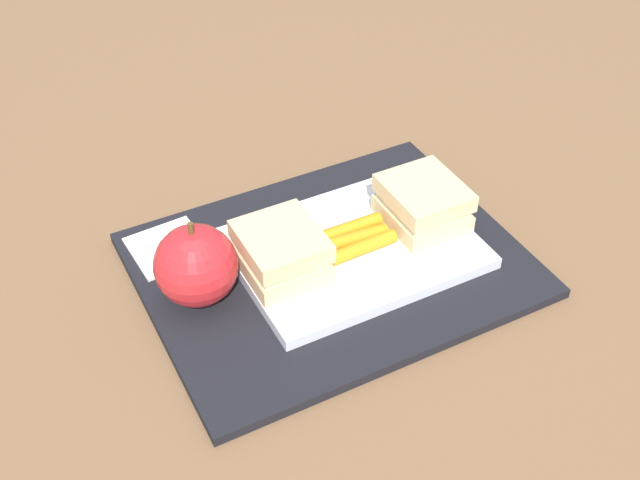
# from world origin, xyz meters

# --- Properties ---
(ground_plane) EXTENTS (2.40, 2.40, 0.00)m
(ground_plane) POSITION_xyz_m (0.00, 0.00, 0.00)
(ground_plane) COLOR brown
(lunchbag_mat) EXTENTS (0.36, 0.28, 0.01)m
(lunchbag_mat) POSITION_xyz_m (0.00, 0.00, 0.01)
(lunchbag_mat) COLOR black
(lunchbag_mat) RESTS_ON ground_plane
(food_tray) EXTENTS (0.23, 0.17, 0.01)m
(food_tray) POSITION_xyz_m (-0.03, 0.00, 0.02)
(food_tray) COLOR white
(food_tray) RESTS_ON lunchbag_mat
(sandwich_half_left) EXTENTS (0.07, 0.08, 0.04)m
(sandwich_half_left) POSITION_xyz_m (-0.10, 0.00, 0.04)
(sandwich_half_left) COLOR #DBC189
(sandwich_half_left) RESTS_ON food_tray
(sandwich_half_right) EXTENTS (0.07, 0.08, 0.04)m
(sandwich_half_right) POSITION_xyz_m (0.05, 0.00, 0.04)
(sandwich_half_right) COLOR #DBC189
(sandwich_half_right) RESTS_ON food_tray
(carrot_sticks_bundle) EXTENTS (0.08, 0.04, 0.02)m
(carrot_sticks_bundle) POSITION_xyz_m (-0.02, 0.00, 0.03)
(carrot_sticks_bundle) COLOR orange
(carrot_sticks_bundle) RESTS_ON food_tray
(apple) EXTENTS (0.08, 0.08, 0.09)m
(apple) POSITION_xyz_m (0.13, -0.01, 0.05)
(apple) COLOR red
(apple) RESTS_ON lunchbag_mat
(paper_napkin) EXTENTS (0.07, 0.07, 0.00)m
(paper_napkin) POSITION_xyz_m (0.14, -0.09, 0.01)
(paper_napkin) COLOR white
(paper_napkin) RESTS_ON lunchbag_mat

